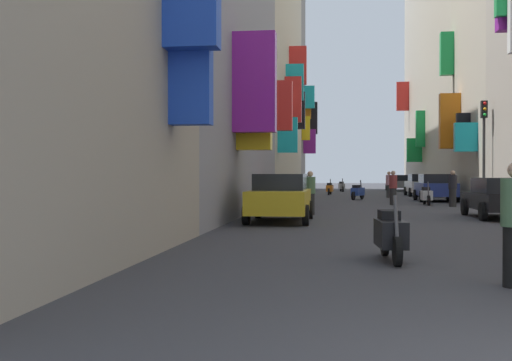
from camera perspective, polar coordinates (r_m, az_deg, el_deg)
ground_plane at (r=34.39m, az=10.33°, el=-1.89°), size 140.00×140.00×0.00m
building_left_mid_b at (r=46.20m, az=-0.51°, el=12.08°), size 7.18×24.26×21.38m
building_left_mid_c at (r=61.53m, az=1.57°, el=8.31°), size 7.30×7.33×19.54m
building_right_mid_c at (r=52.95m, az=18.21°, el=10.00°), size 7.20×26.00×20.34m
parked_car_black at (r=22.39m, az=21.50°, el=-1.39°), size 1.94×4.34×1.36m
parked_car_blue at (r=35.33m, az=16.12°, el=-0.57°), size 2.01×4.03×1.48m
parked_car_red at (r=28.03m, az=3.29°, el=-0.90°), size 1.92×3.97×1.41m
parked_car_white at (r=43.47m, az=14.94°, el=-0.35°), size 2.03×4.38×1.48m
parked_car_yellow at (r=19.37m, az=2.24°, el=-1.48°), size 1.90×4.22×1.48m
parked_car_grey at (r=56.62m, az=12.84°, el=-0.18°), size 1.86×4.48×1.41m
scooter_black at (r=10.86m, az=12.22°, el=-4.77°), size 0.52×1.80×1.13m
scooter_white at (r=30.91m, az=15.34°, el=-1.32°), size 0.45×1.79×1.13m
scooter_blue at (r=36.58m, az=9.29°, el=-1.01°), size 0.84×1.84×1.13m
scooter_silver at (r=53.19m, az=7.85°, el=-0.52°), size 0.58×1.81×1.13m
scooter_orange at (r=44.89m, az=6.76°, el=-0.72°), size 0.53×1.99×1.13m
pedestrian_crossing at (r=22.72m, az=4.98°, el=-1.16°), size 0.53×0.53×1.59m
pedestrian_near_right at (r=30.62m, az=12.44°, el=-0.66°), size 0.42×0.42×1.64m
pedestrian_mid_street at (r=29.50m, az=17.56°, el=-0.72°), size 0.39×0.39×1.65m
pedestrian_far_away at (r=39.80m, az=12.07°, el=-0.38°), size 0.46×0.46×1.65m
traffic_light_near_corner at (r=29.05m, az=20.14°, el=3.88°), size 0.26×0.34×4.69m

